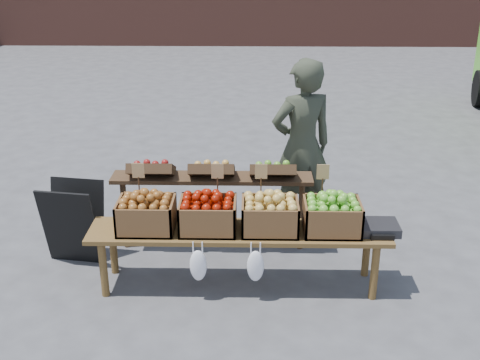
# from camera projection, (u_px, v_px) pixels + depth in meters

# --- Properties ---
(ground) EXTENTS (80.00, 80.00, 0.00)m
(ground) POSITION_uv_depth(u_px,v_px,m) (270.00, 296.00, 5.43)
(ground) COLOR #4A4A4D
(vendor) EXTENTS (0.80, 0.66, 1.89)m
(vendor) POSITION_uv_depth(u_px,v_px,m) (302.00, 147.00, 6.35)
(vendor) COLOR #303527
(vendor) RESTS_ON ground
(chalkboard_sign) EXTENTS (0.58, 0.38, 0.83)m
(chalkboard_sign) POSITION_uv_depth(u_px,v_px,m) (74.00, 223.00, 5.87)
(chalkboard_sign) COLOR black
(chalkboard_sign) RESTS_ON ground
(back_table) EXTENTS (2.10, 0.44, 1.04)m
(back_table) POSITION_uv_depth(u_px,v_px,m) (212.00, 202.00, 6.08)
(back_table) COLOR #3B2718
(back_table) RESTS_ON ground
(display_bench) EXTENTS (2.70, 0.56, 0.57)m
(display_bench) POSITION_uv_depth(u_px,v_px,m) (239.00, 258.00, 5.49)
(display_bench) COLOR brown
(display_bench) RESTS_ON ground
(crate_golden_apples) EXTENTS (0.50, 0.40, 0.28)m
(crate_golden_apples) POSITION_uv_depth(u_px,v_px,m) (146.00, 215.00, 5.35)
(crate_golden_apples) COLOR brown
(crate_golden_apples) RESTS_ON display_bench
(crate_russet_pears) EXTENTS (0.50, 0.40, 0.28)m
(crate_russet_pears) POSITION_uv_depth(u_px,v_px,m) (208.00, 216.00, 5.34)
(crate_russet_pears) COLOR #640F03
(crate_russet_pears) RESTS_ON display_bench
(crate_red_apples) EXTENTS (0.50, 0.40, 0.28)m
(crate_red_apples) POSITION_uv_depth(u_px,v_px,m) (270.00, 216.00, 5.33)
(crate_red_apples) COLOR #D1C54A
(crate_red_apples) RESTS_ON display_bench
(crate_green_apples) EXTENTS (0.50, 0.40, 0.28)m
(crate_green_apples) POSITION_uv_depth(u_px,v_px,m) (332.00, 217.00, 5.32)
(crate_green_apples) COLOR #4D9E21
(crate_green_apples) RESTS_ON display_bench
(weighing_scale) EXTENTS (0.34, 0.30, 0.08)m
(weighing_scale) POSITION_uv_depth(u_px,v_px,m) (379.00, 227.00, 5.35)
(weighing_scale) COLOR black
(weighing_scale) RESTS_ON display_bench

